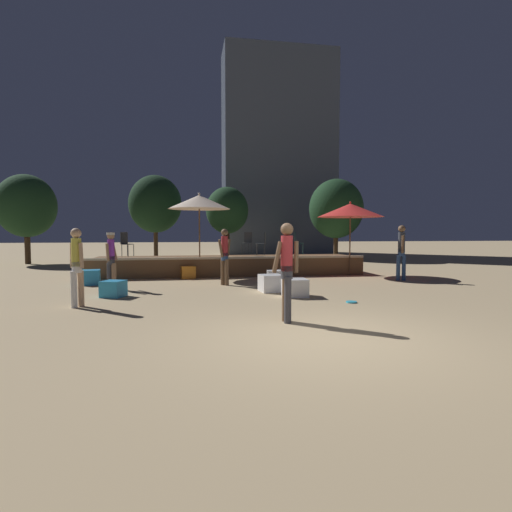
{
  "coord_description": "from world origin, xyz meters",
  "views": [
    {
      "loc": [
        -2.1,
        -5.89,
        1.66
      ],
      "look_at": [
        0.0,
        6.37,
        0.91
      ],
      "focal_mm": 28.0,
      "sensor_mm": 36.0,
      "label": 1
    }
  ],
  "objects_px": {
    "background_tree_0": "(336,209)",
    "bistro_chair_3": "(126,242)",
    "frisbee_disc": "(352,302)",
    "background_tree_1": "(155,204)",
    "person_1": "(287,267)",
    "background_tree_3": "(26,206)",
    "bistro_chair_1": "(263,241)",
    "patio_umbrella_1": "(199,202)",
    "cube_seat_1": "(271,283)",
    "cube_seat_2": "(113,289)",
    "bistro_chair_0": "(297,241)",
    "person_3": "(111,258)",
    "person_4": "(77,264)",
    "cube_seat_5": "(295,288)",
    "cube_seat_0": "(188,272)",
    "bistro_chair_2": "(247,241)",
    "person_0": "(225,254)",
    "patio_umbrella_0": "(350,210)",
    "cube_seat_3": "(275,278)",
    "background_tree_2": "(227,211)",
    "person_2": "(401,250)",
    "cube_seat_4": "(91,277)"
  },
  "relations": [
    {
      "from": "person_3",
      "to": "bistro_chair_3",
      "type": "distance_m",
      "value": 3.54
    },
    {
      "from": "cube_seat_4",
      "to": "background_tree_1",
      "type": "bearing_deg",
      "value": 86.38
    },
    {
      "from": "background_tree_3",
      "to": "bistro_chair_3",
      "type": "bearing_deg",
      "value": -49.02
    },
    {
      "from": "bistro_chair_3",
      "to": "background_tree_2",
      "type": "xyz_separation_m",
      "value": [
        4.81,
        10.13,
        1.74
      ]
    },
    {
      "from": "person_4",
      "to": "cube_seat_2",
      "type": "bearing_deg",
      "value": 20.68
    },
    {
      "from": "background_tree_0",
      "to": "patio_umbrella_0",
      "type": "bearing_deg",
      "value": -107.71
    },
    {
      "from": "cube_seat_3",
      "to": "bistro_chair_3",
      "type": "xyz_separation_m",
      "value": [
        -4.93,
        3.61,
        1.05
      ]
    },
    {
      "from": "cube_seat_1",
      "to": "background_tree_1",
      "type": "height_order",
      "value": "background_tree_1"
    },
    {
      "from": "bistro_chair_0",
      "to": "person_4",
      "type": "bearing_deg",
      "value": 148.56
    },
    {
      "from": "cube_seat_5",
      "to": "background_tree_0",
      "type": "xyz_separation_m",
      "value": [
        6.17,
        13.2,
        2.83
      ]
    },
    {
      "from": "patio_umbrella_1",
      "to": "background_tree_2",
      "type": "bearing_deg",
      "value": 79.18
    },
    {
      "from": "person_1",
      "to": "background_tree_3",
      "type": "xyz_separation_m",
      "value": [
        -9.96,
        15.29,
        1.98
      ]
    },
    {
      "from": "cube_seat_3",
      "to": "background_tree_1",
      "type": "distance_m",
      "value": 16.46
    },
    {
      "from": "person_1",
      "to": "person_2",
      "type": "relative_size",
      "value": 0.97
    },
    {
      "from": "person_2",
      "to": "background_tree_0",
      "type": "distance_m",
      "value": 10.89
    },
    {
      "from": "cube_seat_2",
      "to": "cube_seat_4",
      "type": "bearing_deg",
      "value": 113.5
    },
    {
      "from": "person_4",
      "to": "background_tree_1",
      "type": "xyz_separation_m",
      "value": [
        0.3,
        18.11,
        2.55
      ]
    },
    {
      "from": "bistro_chair_2",
      "to": "bistro_chair_3",
      "type": "bearing_deg",
      "value": -135.47
    },
    {
      "from": "bistro_chair_0",
      "to": "bistro_chair_3",
      "type": "relative_size",
      "value": 1.0
    },
    {
      "from": "cube_seat_1",
      "to": "cube_seat_0",
      "type": "bearing_deg",
      "value": 122.63
    },
    {
      "from": "bistro_chair_0",
      "to": "frisbee_disc",
      "type": "bearing_deg",
      "value": -169.94
    },
    {
      "from": "person_3",
      "to": "background_tree_0",
      "type": "xyz_separation_m",
      "value": [
        11.06,
        11.02,
        2.15
      ]
    },
    {
      "from": "bistro_chair_1",
      "to": "background_tree_3",
      "type": "height_order",
      "value": "background_tree_3"
    },
    {
      "from": "bistro_chair_2",
      "to": "background_tree_3",
      "type": "height_order",
      "value": "background_tree_3"
    },
    {
      "from": "person_4",
      "to": "frisbee_disc",
      "type": "distance_m",
      "value": 6.27
    },
    {
      "from": "person_4",
      "to": "frisbee_disc",
      "type": "height_order",
      "value": "person_4"
    },
    {
      "from": "patio_umbrella_1",
      "to": "frisbee_disc",
      "type": "distance_m",
      "value": 7.37
    },
    {
      "from": "frisbee_disc",
      "to": "background_tree_0",
      "type": "height_order",
      "value": "background_tree_0"
    },
    {
      "from": "cube_seat_0",
      "to": "person_4",
      "type": "relative_size",
      "value": 0.32
    },
    {
      "from": "person_4",
      "to": "bistro_chair_2",
      "type": "bearing_deg",
      "value": 8.41
    },
    {
      "from": "bistro_chair_1",
      "to": "person_3",
      "type": "bearing_deg",
      "value": -41.66
    },
    {
      "from": "background_tree_0",
      "to": "bistro_chair_3",
      "type": "bearing_deg",
      "value": -146.1
    },
    {
      "from": "cube_seat_4",
      "to": "cube_seat_2",
      "type": "bearing_deg",
      "value": -66.5
    },
    {
      "from": "patio_umbrella_1",
      "to": "bistro_chair_3",
      "type": "height_order",
      "value": "patio_umbrella_1"
    },
    {
      "from": "cube_seat_5",
      "to": "background_tree_3",
      "type": "distance_m",
      "value": 16.79
    },
    {
      "from": "person_0",
      "to": "person_1",
      "type": "distance_m",
      "value": 5.33
    },
    {
      "from": "patio_umbrella_0",
      "to": "cube_seat_3",
      "type": "bearing_deg",
      "value": -144.83
    },
    {
      "from": "person_0",
      "to": "person_4",
      "type": "distance_m",
      "value": 4.69
    },
    {
      "from": "bistro_chair_2",
      "to": "background_tree_1",
      "type": "height_order",
      "value": "background_tree_1"
    },
    {
      "from": "cube_seat_0",
      "to": "bistro_chair_2",
      "type": "relative_size",
      "value": 0.62
    },
    {
      "from": "frisbee_disc",
      "to": "background_tree_1",
      "type": "height_order",
      "value": "background_tree_1"
    },
    {
      "from": "cube_seat_2",
      "to": "background_tree_3",
      "type": "xyz_separation_m",
      "value": [
        -6.3,
        11.78,
        2.78
      ]
    },
    {
      "from": "person_1",
      "to": "person_3",
      "type": "distance_m",
      "value": 6.38
    },
    {
      "from": "bistro_chair_3",
      "to": "patio_umbrella_1",
      "type": "bearing_deg",
      "value": -73.11
    },
    {
      "from": "person_3",
      "to": "bistro_chair_2",
      "type": "bearing_deg",
      "value": -110.27
    },
    {
      "from": "patio_umbrella_1",
      "to": "cube_seat_1",
      "type": "xyz_separation_m",
      "value": [
        1.85,
        -3.92,
        -2.51
      ]
    },
    {
      "from": "person_1",
      "to": "person_3",
      "type": "height_order",
      "value": "person_1"
    },
    {
      "from": "patio_umbrella_1",
      "to": "frisbee_disc",
      "type": "height_order",
      "value": "patio_umbrella_1"
    },
    {
      "from": "patio_umbrella_1",
      "to": "person_1",
      "type": "height_order",
      "value": "patio_umbrella_1"
    },
    {
      "from": "cube_seat_0",
      "to": "bistro_chair_1",
      "type": "bearing_deg",
      "value": 18.45
    }
  ]
}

